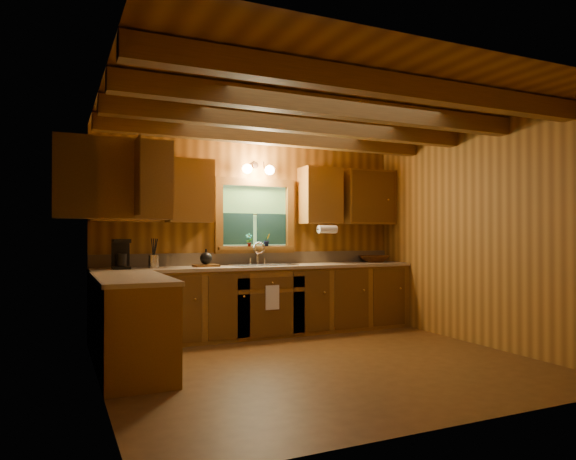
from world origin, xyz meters
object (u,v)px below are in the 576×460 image
(coffee_maker, at_px, (121,254))
(cutting_board, at_px, (206,266))
(sink, at_px, (262,269))
(wicker_basket, at_px, (374,259))

(coffee_maker, xyz_separation_m, cutting_board, (1.01, 0.01, -0.16))
(coffee_maker, bearing_deg, sink, 0.42)
(wicker_basket, bearing_deg, coffee_maker, -179.10)
(sink, xyz_separation_m, cutting_board, (-0.74, 0.02, 0.06))
(sink, distance_m, wicker_basket, 1.77)
(coffee_maker, distance_m, wicker_basket, 3.53)
(sink, distance_m, cutting_board, 0.74)
(sink, bearing_deg, wicker_basket, 2.10)
(sink, bearing_deg, coffee_maker, 179.68)
(sink, relative_size, cutting_board, 2.74)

